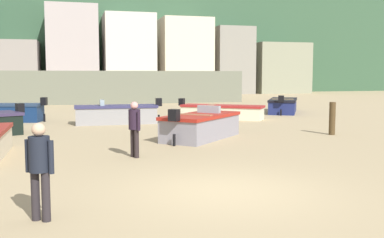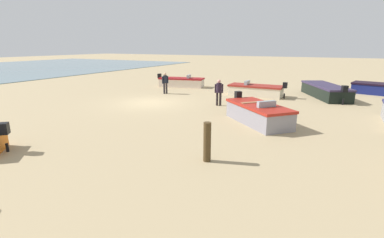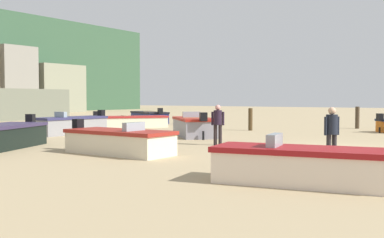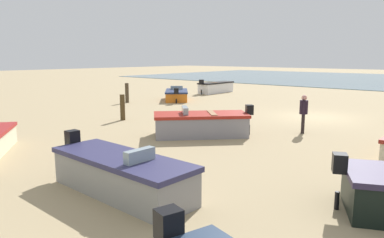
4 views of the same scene
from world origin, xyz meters
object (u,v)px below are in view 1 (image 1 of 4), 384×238
object	(u,v)px
boat_cream_4	(222,112)
boat_navy_8	(283,106)
boat_navy_7	(5,112)
boat_grey_1	(116,114)
boat_grey_2	(201,126)
mooring_post_mid_beach	(332,118)
beach_walker_foreground	(40,164)
beach_walker_distant	(134,125)

from	to	relation	value
boat_cream_4	boat_navy_8	size ratio (longest dim) A/B	0.94
boat_cream_4	boat_navy_7	xyz separation A→B (m)	(-11.18, 1.43, 0.09)
boat_grey_1	boat_grey_2	distance (m)	6.61
boat_grey_1	boat_cream_4	world-z (taller)	boat_grey_1
boat_cream_4	mooring_post_mid_beach	distance (m)	7.68
mooring_post_mid_beach	beach_walker_foreground	distance (m)	13.47
beach_walker_foreground	boat_navy_7	bearing A→B (deg)	131.28
mooring_post_mid_beach	beach_walker_distant	xyz separation A→B (m)	(-8.30, -2.97, 0.30)
boat_navy_8	beach_walker_foreground	bearing A→B (deg)	-96.72
beach_walker_distant	mooring_post_mid_beach	bearing A→B (deg)	85.65
boat_cream_4	boat_navy_7	world-z (taller)	boat_navy_7
boat_grey_1	beach_walker_foreground	size ratio (longest dim) A/B	2.62
beach_walker_foreground	boat_grey_1	bearing A→B (deg)	111.93
boat_cream_4	boat_grey_2	bearing A→B (deg)	10.84
boat_grey_2	mooring_post_mid_beach	distance (m)	5.38
boat_navy_8	mooring_post_mid_beach	distance (m)	10.79
boat_navy_7	beach_walker_foreground	bearing A→B (deg)	-155.57
boat_grey_1	boat_navy_7	distance (m)	5.93
boat_grey_1	boat_cream_4	size ratio (longest dim) A/B	0.97
boat_grey_2	mooring_post_mid_beach	bearing A→B (deg)	40.33
mooring_post_mid_beach	beach_walker_distant	distance (m)	8.83
beach_walker_distant	boat_cream_4	bearing A→B (deg)	125.23
boat_cream_4	boat_navy_7	size ratio (longest dim) A/B	1.06
beach_walker_foreground	mooring_post_mid_beach	bearing A→B (deg)	70.36
boat_grey_2	boat_navy_7	distance (m)	11.68
boat_grey_1	boat_grey_2	size ratio (longest dim) A/B	1.10
boat_navy_7	boat_navy_8	world-z (taller)	boat_navy_7
boat_cream_4	beach_walker_foreground	xyz separation A→B (m)	(-8.41, -15.70, 0.56)
boat_navy_8	boat_grey_2	bearing A→B (deg)	-100.30
boat_grey_2	boat_cream_4	xyz separation A→B (m)	(3.21, 7.12, -0.09)
beach_walker_foreground	beach_walker_distant	xyz separation A→B (m)	(2.27, 5.36, 0.00)
boat_grey_1	boat_cream_4	distance (m)	5.87
mooring_post_mid_beach	beach_walker_foreground	size ratio (longest dim) A/B	0.81
boat_grey_1	beach_walker_foreground	bearing A→B (deg)	170.49
boat_grey_2	beach_walker_distant	world-z (taller)	beach_walker_distant
boat_grey_2	beach_walker_foreground	xyz separation A→B (m)	(-5.20, -8.58, 0.47)
boat_cream_4	beach_walker_foreground	bearing A→B (deg)	6.94
boat_cream_4	boat_navy_7	distance (m)	11.27
boat_grey_2	boat_navy_8	xyz separation A→B (m)	(8.33, 10.12, -0.04)
boat_grey_2	boat_navy_8	distance (m)	13.11
boat_cream_4	boat_navy_8	bearing A→B (deg)	155.52
boat_navy_8	mooring_post_mid_beach	xyz separation A→B (m)	(-2.96, -10.37, 0.21)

